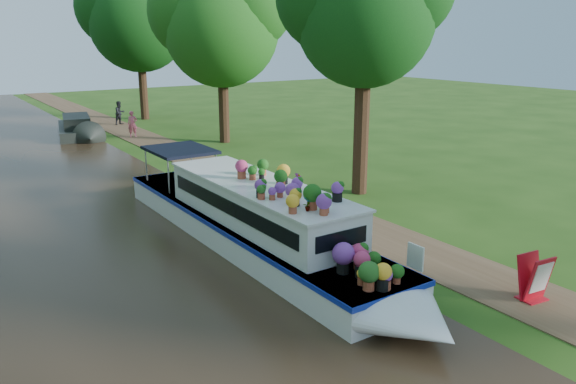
{
  "coord_description": "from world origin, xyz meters",
  "views": [
    {
      "loc": [
        -9.58,
        -12.18,
        5.61
      ],
      "look_at": [
        -0.94,
        0.69,
        1.3
      ],
      "focal_mm": 35.0,
      "sensor_mm": 36.0,
      "label": 1
    }
  ],
  "objects": [
    {
      "name": "canal_water",
      "position": [
        -6.0,
        0.0,
        0.01
      ],
      "size": [
        10.0,
        100.0,
        0.02
      ],
      "primitive_type": "cube",
      "color": "black",
      "rests_on": "ground"
    },
    {
      "name": "sandwich_board",
      "position": [
        1.16,
        -5.84,
        0.49
      ],
      "size": [
        0.66,
        0.57,
        1.02
      ],
      "rotation": [
        0.0,
        0.0,
        -0.11
      ],
      "color": "red",
      "rests_on": "towpath"
    },
    {
      "name": "tree_near_far",
      "position": [
        3.98,
        26.09,
        7.05
      ],
      "size": [
        7.59,
        7.26,
        10.3
      ],
      "color": "black",
      "rests_on": "ground"
    },
    {
      "name": "second_boat",
      "position": [
        -1.78,
        21.31,
        0.49
      ],
      "size": [
        2.85,
        6.51,
        1.21
      ],
      "rotation": [
        0.0,
        0.0,
        -0.2
      ],
      "color": "black",
      "rests_on": "canal_water"
    },
    {
      "name": "pedestrian_pink",
      "position": [
        0.84,
        19.3,
        0.77
      ],
      "size": [
        0.62,
        0.49,
        1.48
      ],
      "primitive_type": "imported",
      "rotation": [
        0.0,
        0.0,
        -0.28
      ],
      "color": "#C95376",
      "rests_on": "towpath"
    },
    {
      "name": "tree_near_overhang",
      "position": [
        3.79,
        3.06,
        6.6
      ],
      "size": [
        5.52,
        5.28,
        8.99
      ],
      "color": "black",
      "rests_on": "ground"
    },
    {
      "name": "tree_near_mid",
      "position": [
        4.48,
        15.08,
        6.44
      ],
      "size": [
        6.9,
        6.6,
        9.4
      ],
      "color": "black",
      "rests_on": "ground"
    },
    {
      "name": "pedestrian_dark",
      "position": [
        1.71,
        24.29,
        0.79
      ],
      "size": [
        0.9,
        0.8,
        1.52
      ],
      "primitive_type": "imported",
      "rotation": [
        0.0,
        0.0,
        0.37
      ],
      "color": "black",
      "rests_on": "towpath"
    },
    {
      "name": "towpath",
      "position": [
        1.2,
        0.0,
        0.01
      ],
      "size": [
        2.2,
        100.0,
        0.03
      ],
      "primitive_type": "cube",
      "color": "#4F3924",
      "rests_on": "ground"
    },
    {
      "name": "verge_plant",
      "position": [
        -0.15,
        3.37,
        0.19
      ],
      "size": [
        0.38,
        0.34,
        0.37
      ],
      "primitive_type": "imported",
      "rotation": [
        0.0,
        0.0,
        0.17
      ],
      "color": "#246B20",
      "rests_on": "ground"
    },
    {
      "name": "plant_boat",
      "position": [
        -2.25,
        0.11,
        0.85
      ],
      "size": [
        2.29,
        13.52,
        2.25
      ],
      "color": "white",
      "rests_on": "canal_water"
    },
    {
      "name": "ground",
      "position": [
        0.0,
        0.0,
        0.0
      ],
      "size": [
        100.0,
        100.0,
        0.0
      ],
      "primitive_type": "plane",
      "color": "#214411",
      "rests_on": "ground"
    }
  ]
}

